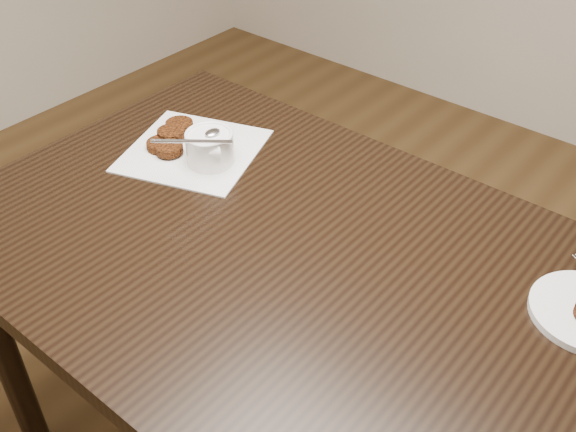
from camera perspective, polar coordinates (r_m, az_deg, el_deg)
The scene contains 4 objects.
table at distance 1.46m, azimuth 0.27°, elevation -14.29°, with size 1.28×0.83×0.75m, color black.
napkin at distance 1.47m, azimuth -8.06°, elevation 5.54°, with size 0.27×0.27×0.00m, color white.
sauce_ramekin at distance 1.39m, azimuth -6.77°, elevation 7.01°, with size 0.13×0.13×0.14m, color white, non-canonical shape.
patty_cluster at distance 1.48m, azimuth -9.32°, elevation 6.40°, with size 0.21×0.21×0.02m, color #652A0D, non-canonical shape.
Camera 1 is at (0.62, -0.67, 1.53)m, focal length 41.77 mm.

